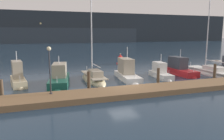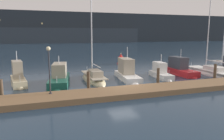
{
  "view_description": "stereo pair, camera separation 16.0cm",
  "coord_description": "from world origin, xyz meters",
  "px_view_note": "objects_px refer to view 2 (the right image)",
  "views": [
    {
      "loc": [
        -7.36,
        -18.27,
        4.99
      ],
      "look_at": [
        0.0,
        3.31,
        1.2
      ],
      "focal_mm": 35.0,
      "sensor_mm": 36.0,
      "label": 1
    },
    {
      "loc": [
        -7.21,
        -18.32,
        4.99
      ],
      "look_at": [
        0.0,
        3.31,
        1.2
      ],
      "focal_mm": 35.0,
      "sensor_mm": 36.0,
      "label": 2
    }
  ],
  "objects_px": {
    "motorboat_berth_6": "(127,75)",
    "motorboat_berth_8": "(180,71)",
    "sailboat_berth_9": "(209,73)",
    "rowboat_adrift": "(219,62)",
    "motorboat_berth_3": "(18,80)",
    "channel_buoy": "(121,60)",
    "sailboat_berth_5": "(94,79)",
    "motorboat_berth_4": "(60,81)",
    "dock_lamppost": "(49,62)",
    "motorboat_berth_7": "(161,75)"
  },
  "relations": [
    {
      "from": "rowboat_adrift",
      "to": "channel_buoy",
      "type": "bearing_deg",
      "value": 169.69
    },
    {
      "from": "channel_buoy",
      "to": "motorboat_berth_6",
      "type": "bearing_deg",
      "value": -107.59
    },
    {
      "from": "sailboat_berth_5",
      "to": "dock_lamppost",
      "type": "relative_size",
      "value": 2.68
    },
    {
      "from": "motorboat_berth_3",
      "to": "rowboat_adrift",
      "type": "xyz_separation_m",
      "value": [
        32.79,
        7.89,
        -0.43
      ]
    },
    {
      "from": "motorboat_berth_3",
      "to": "channel_buoy",
      "type": "bearing_deg",
      "value": 36.45
    },
    {
      "from": "motorboat_berth_4",
      "to": "rowboat_adrift",
      "type": "height_order",
      "value": "motorboat_berth_4"
    },
    {
      "from": "rowboat_adrift",
      "to": "motorboat_berth_8",
      "type": "bearing_deg",
      "value": -150.08
    },
    {
      "from": "sailboat_berth_9",
      "to": "channel_buoy",
      "type": "height_order",
      "value": "sailboat_berth_9"
    },
    {
      "from": "motorboat_berth_6",
      "to": "motorboat_berth_7",
      "type": "bearing_deg",
      "value": -6.96
    },
    {
      "from": "rowboat_adrift",
      "to": "motorboat_berth_4",
      "type": "bearing_deg",
      "value": -162.85
    },
    {
      "from": "motorboat_berth_8",
      "to": "dock_lamppost",
      "type": "distance_m",
      "value": 17.02
    },
    {
      "from": "motorboat_berth_3",
      "to": "motorboat_berth_8",
      "type": "xyz_separation_m",
      "value": [
        18.59,
        -0.29,
        -0.04
      ]
    },
    {
      "from": "dock_lamppost",
      "to": "rowboat_adrift",
      "type": "relative_size",
      "value": 1.08
    },
    {
      "from": "motorboat_berth_3",
      "to": "sailboat_berth_5",
      "type": "height_order",
      "value": "sailboat_berth_5"
    },
    {
      "from": "motorboat_berth_3",
      "to": "motorboat_berth_6",
      "type": "xyz_separation_m",
      "value": [
        11.26,
        -0.85,
        -0.0
      ]
    },
    {
      "from": "motorboat_berth_8",
      "to": "dock_lamppost",
      "type": "height_order",
      "value": "dock_lamppost"
    },
    {
      "from": "sailboat_berth_9",
      "to": "motorboat_berth_7",
      "type": "bearing_deg",
      "value": -178.11
    },
    {
      "from": "motorboat_berth_6",
      "to": "motorboat_berth_8",
      "type": "xyz_separation_m",
      "value": [
        7.33,
        0.56,
        -0.03
      ]
    },
    {
      "from": "sailboat_berth_9",
      "to": "dock_lamppost",
      "type": "height_order",
      "value": "sailboat_berth_9"
    },
    {
      "from": "motorboat_berth_3",
      "to": "sailboat_berth_9",
      "type": "distance_m",
      "value": 22.44
    },
    {
      "from": "motorboat_berth_4",
      "to": "sailboat_berth_9",
      "type": "xyz_separation_m",
      "value": [
        18.52,
        -0.07,
        -0.24
      ]
    },
    {
      "from": "motorboat_berth_4",
      "to": "sailboat_berth_5",
      "type": "distance_m",
      "value": 3.72
    },
    {
      "from": "sailboat_berth_5",
      "to": "rowboat_adrift",
      "type": "bearing_deg",
      "value": 18.16
    },
    {
      "from": "sailboat_berth_9",
      "to": "motorboat_berth_8",
      "type": "bearing_deg",
      "value": 167.99
    },
    {
      "from": "motorboat_berth_4",
      "to": "motorboat_berth_8",
      "type": "distance_m",
      "value": 14.71
    },
    {
      "from": "motorboat_berth_6",
      "to": "sailboat_berth_9",
      "type": "distance_m",
      "value": 11.16
    },
    {
      "from": "sailboat_berth_5",
      "to": "motorboat_berth_8",
      "type": "distance_m",
      "value": 11.05
    },
    {
      "from": "motorboat_berth_6",
      "to": "motorboat_berth_7",
      "type": "relative_size",
      "value": 1.34
    },
    {
      "from": "motorboat_berth_3",
      "to": "motorboat_berth_7",
      "type": "height_order",
      "value": "motorboat_berth_3"
    },
    {
      "from": "motorboat_berth_4",
      "to": "channel_buoy",
      "type": "distance_m",
      "value": 16.49
    },
    {
      "from": "motorboat_berth_7",
      "to": "dock_lamppost",
      "type": "relative_size",
      "value": 1.28
    },
    {
      "from": "sailboat_berth_5",
      "to": "dock_lamppost",
      "type": "bearing_deg",
      "value": -130.13
    },
    {
      "from": "motorboat_berth_7",
      "to": "rowboat_adrift",
      "type": "bearing_deg",
      "value": 27.73
    },
    {
      "from": "motorboat_berth_8",
      "to": "channel_buoy",
      "type": "bearing_deg",
      "value": 107.24
    },
    {
      "from": "sailboat_berth_5",
      "to": "rowboat_adrift",
      "type": "relative_size",
      "value": 2.9
    },
    {
      "from": "motorboat_berth_7",
      "to": "sailboat_berth_9",
      "type": "distance_m",
      "value": 7.17
    },
    {
      "from": "motorboat_berth_6",
      "to": "sailboat_berth_9",
      "type": "relative_size",
      "value": 0.57
    },
    {
      "from": "sailboat_berth_5",
      "to": "sailboat_berth_9",
      "type": "height_order",
      "value": "sailboat_berth_9"
    },
    {
      "from": "sailboat_berth_5",
      "to": "motorboat_berth_7",
      "type": "bearing_deg",
      "value": -6.99
    },
    {
      "from": "rowboat_adrift",
      "to": "dock_lamppost",
      "type": "bearing_deg",
      "value": -155.08
    },
    {
      "from": "motorboat_berth_7",
      "to": "rowboat_adrift",
      "type": "xyz_separation_m",
      "value": [
        17.55,
        9.23,
        -0.29
      ]
    },
    {
      "from": "motorboat_berth_4",
      "to": "sailboat_berth_9",
      "type": "distance_m",
      "value": 18.52
    },
    {
      "from": "motorboat_berth_3",
      "to": "sailboat_berth_5",
      "type": "bearing_deg",
      "value": -2.97
    },
    {
      "from": "motorboat_berth_4",
      "to": "sailboat_berth_5",
      "type": "height_order",
      "value": "sailboat_berth_5"
    },
    {
      "from": "motorboat_berth_4",
      "to": "dock_lamppost",
      "type": "xyz_separation_m",
      "value": [
        -1.12,
        -5.03,
        2.55
      ]
    },
    {
      "from": "sailboat_berth_5",
      "to": "sailboat_berth_9",
      "type": "bearing_deg",
      "value": -2.73
    },
    {
      "from": "motorboat_berth_4",
      "to": "rowboat_adrift",
      "type": "distance_m",
      "value": 30.25
    },
    {
      "from": "motorboat_berth_4",
      "to": "channel_buoy",
      "type": "height_order",
      "value": "motorboat_berth_4"
    },
    {
      "from": "sailboat_berth_5",
      "to": "channel_buoy",
      "type": "height_order",
      "value": "sailboat_berth_5"
    },
    {
      "from": "motorboat_berth_3",
      "to": "motorboat_berth_4",
      "type": "xyz_separation_m",
      "value": [
        3.89,
        -1.03,
        -0.08
      ]
    }
  ]
}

